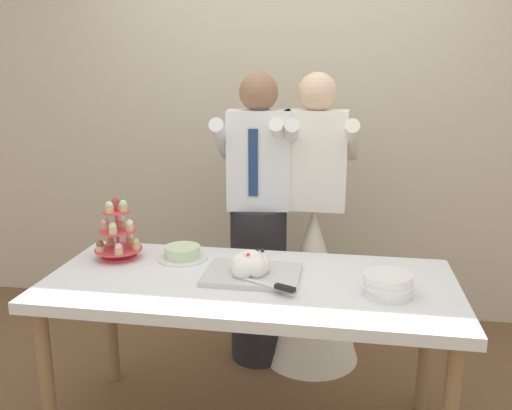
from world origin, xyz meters
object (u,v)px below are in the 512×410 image
object	(u,v)px
cupcake_stand	(118,235)
round_cake	(182,253)
person_groom	(258,237)
person_bride	(313,264)
dessert_table	(250,295)
plate_stack	(388,284)
main_cake_tray	(251,268)

from	to	relation	value
cupcake_stand	round_cake	world-z (taller)	cupcake_stand
person_groom	person_bride	distance (m)	0.35
dessert_table	person_groom	world-z (taller)	person_groom
cupcake_stand	person_bride	distance (m)	1.13
round_cake	cupcake_stand	bearing A→B (deg)	-173.55
plate_stack	person_bride	size ratio (longest dim) A/B	0.12
round_cake	dessert_table	bearing A→B (deg)	-28.78
cupcake_stand	person_groom	xyz separation A→B (m)	(0.60, 0.54, -0.14)
dessert_table	round_cake	size ratio (longest dim) A/B	7.50
cupcake_stand	main_cake_tray	world-z (taller)	cupcake_stand
dessert_table	person_groom	distance (m)	0.71
person_groom	cupcake_stand	bearing A→B (deg)	-138.46
dessert_table	plate_stack	size ratio (longest dim) A/B	8.69
person_groom	dessert_table	bearing A→B (deg)	-83.94
round_cake	person_bride	size ratio (longest dim) A/B	0.14
cupcake_stand	person_groom	world-z (taller)	person_groom
dessert_table	round_cake	world-z (taller)	round_cake
person_groom	plate_stack	bearing A→B (deg)	-49.32
cupcake_stand	person_groom	size ratio (longest dim) A/B	0.18
cupcake_stand	person_bride	xyz separation A→B (m)	(0.91, 0.58, -0.31)
main_cake_tray	person_bride	xyz separation A→B (m)	(0.23, 0.72, -0.23)
main_cake_tray	person_bride	size ratio (longest dim) A/B	0.25
round_cake	person_groom	distance (m)	0.58
dessert_table	plate_stack	xyz separation A→B (m)	(0.59, -0.07, 0.12)
round_cake	person_bride	distance (m)	0.84
main_cake_tray	person_bride	distance (m)	0.79
round_cake	person_bride	bearing A→B (deg)	42.10
plate_stack	round_cake	size ratio (longest dim) A/B	0.86
cupcake_stand	main_cake_tray	bearing A→B (deg)	-11.67
dessert_table	round_cake	xyz separation A→B (m)	(-0.37, 0.20, 0.10)
person_groom	round_cake	bearing A→B (deg)	-120.36
person_bride	main_cake_tray	bearing A→B (deg)	-107.85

